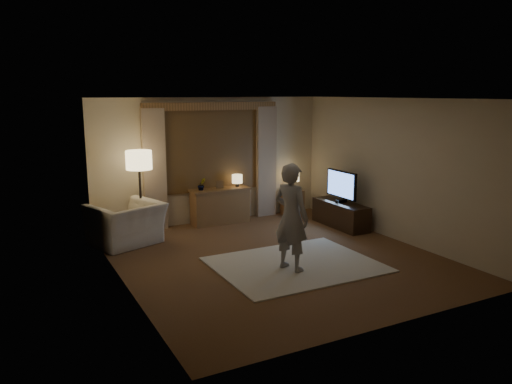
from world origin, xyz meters
TOP-DOWN VIEW (x-y plane):
  - room at (0.00, 0.50)m, footprint 5.04×5.54m
  - rug at (0.09, -0.45)m, footprint 2.50×2.00m
  - sideboard at (0.07, 2.50)m, footprint 1.20×0.40m
  - picture_frame at (0.07, 2.50)m, footprint 0.16×0.02m
  - plant at (-0.33, 2.50)m, footprint 0.17×0.13m
  - table_lamp_sideboard at (0.47, 2.50)m, footprint 0.22×0.22m
  - floor_lamp at (-1.65, 2.24)m, footprint 0.48×0.48m
  - armchair at (-2.02, 1.89)m, footprint 1.45×1.36m
  - side_table at (1.81, 2.45)m, footprint 0.40×0.40m
  - table_lamp_side at (1.81, 2.45)m, footprint 0.30×0.30m
  - tv_stand at (2.15, 1.12)m, footprint 0.45×1.40m
  - tv at (2.15, 1.12)m, footprint 0.22×0.90m
  - person at (-0.10, -0.61)m, footprint 0.59×0.70m

SIDE VIEW (x-z plane):
  - rug at x=0.09m, z-range 0.00..0.02m
  - tv_stand at x=2.15m, z-range 0.00..0.50m
  - side_table at x=1.81m, z-range 0.00..0.56m
  - sideboard at x=0.07m, z-range 0.00..0.70m
  - armchair at x=-2.02m, z-range 0.00..0.76m
  - picture_frame at x=0.07m, z-range 0.70..0.90m
  - person at x=-0.10m, z-range 0.02..1.67m
  - plant at x=-0.33m, z-range 0.70..1.00m
  - tv at x=2.15m, z-range 0.53..1.19m
  - table_lamp_side at x=1.81m, z-range 0.65..1.09m
  - table_lamp_sideboard at x=0.47m, z-range 0.75..1.05m
  - room at x=0.00m, z-range 0.01..2.65m
  - floor_lamp at x=-1.65m, z-range 0.56..2.20m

